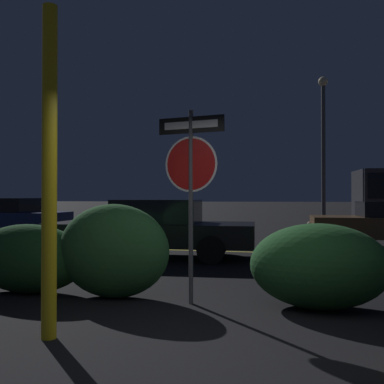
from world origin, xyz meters
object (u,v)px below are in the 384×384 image
object	(u,v)px
hedge_bush_2	(113,251)
stop_sign	(191,168)
passing_car_1	(7,219)
passing_car_2	(153,228)
hedge_bush_3	(319,266)
street_lamp	(323,138)
yellow_pole_left	(49,171)
hedge_bush_1	(28,258)

from	to	relation	value
hedge_bush_2	stop_sign	bearing A→B (deg)	-4.02
passing_car_1	passing_car_2	size ratio (longest dim) A/B	0.82
hedge_bush_3	street_lamp	xyz separation A→B (m)	(0.98, 11.87, 3.21)
stop_sign	street_lamp	bearing A→B (deg)	87.08
yellow_pole_left	street_lamp	distance (m)	14.30
stop_sign	yellow_pole_left	world-z (taller)	yellow_pole_left
hedge_bush_1	passing_car_1	world-z (taller)	passing_car_1
hedge_bush_3	yellow_pole_left	bearing A→B (deg)	-146.91
hedge_bush_3	passing_car_1	distance (m)	11.69
stop_sign	hedge_bush_2	distance (m)	1.63
hedge_bush_1	hedge_bush_2	size ratio (longest dim) A/B	1.14
street_lamp	hedge_bush_3	bearing A→B (deg)	-94.73
yellow_pole_left	street_lamp	size ratio (longest dim) A/B	0.54
hedge_bush_2	yellow_pole_left	bearing A→B (deg)	-87.97
yellow_pole_left	hedge_bush_1	world-z (taller)	yellow_pole_left
hedge_bush_2	passing_car_1	distance (m)	9.57
street_lamp	passing_car_2	bearing A→B (deg)	-119.61
hedge_bush_1	passing_car_1	bearing A→B (deg)	127.94
stop_sign	passing_car_2	distance (m)	4.62
stop_sign	hedge_bush_3	bearing A→B (deg)	12.73
hedge_bush_1	passing_car_2	xyz separation A→B (m)	(0.66, 3.99, 0.17)
stop_sign	yellow_pole_left	bearing A→B (deg)	-113.13
hedge_bush_3	street_lamp	size ratio (longest dim) A/B	0.28
passing_car_2	street_lamp	world-z (taller)	street_lamp
hedge_bush_2	street_lamp	world-z (taller)	street_lamp
yellow_pole_left	stop_sign	bearing A→B (deg)	57.36
hedge_bush_2	passing_car_1	xyz separation A→B (m)	(-6.69, 6.84, 0.04)
yellow_pole_left	passing_car_2	world-z (taller)	yellow_pole_left
hedge_bush_1	hedge_bush_2	xyz separation A→B (m)	(1.36, -0.00, 0.15)
passing_car_1	street_lamp	bearing A→B (deg)	-66.15
yellow_pole_left	hedge_bush_2	world-z (taller)	yellow_pole_left
hedge_bush_1	street_lamp	distance (m)	13.34
yellow_pole_left	hedge_bush_2	xyz separation A→B (m)	(-0.06, 1.77, -1.02)
hedge_bush_1	hedge_bush_3	bearing A→B (deg)	0.13
hedge_bush_1	hedge_bush_3	size ratio (longest dim) A/B	1.06
hedge_bush_1	street_lamp	world-z (taller)	street_lamp
stop_sign	yellow_pole_left	size ratio (longest dim) A/B	0.77
stop_sign	hedge_bush_2	size ratio (longest dim) A/B	1.59
hedge_bush_2	hedge_bush_3	world-z (taller)	hedge_bush_2
passing_car_2	yellow_pole_left	bearing A→B (deg)	-176.47
hedge_bush_1	passing_car_2	distance (m)	4.05
hedge_bush_3	passing_car_2	distance (m)	5.30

